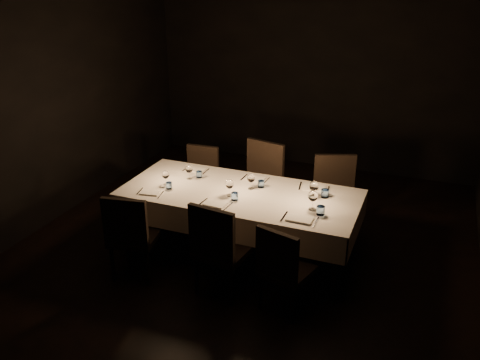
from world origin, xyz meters
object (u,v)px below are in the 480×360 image
at_px(chair_near_left, 131,233).
at_px(chair_far_right, 335,195).
at_px(chair_near_center, 219,246).
at_px(chair_far_center, 259,182).
at_px(dining_table, 240,198).
at_px(chair_far_left, 201,177).
at_px(chair_near_right, 282,266).

relative_size(chair_near_left, chair_far_right, 0.95).
distance_m(chair_near_center, chair_far_center, 1.53).
height_order(dining_table, chair_near_left, chair_near_left).
relative_size(chair_near_left, chair_far_left, 1.08).
distance_m(chair_far_left, chair_far_right, 1.73).
height_order(chair_far_left, chair_far_center, chair_far_center).
height_order(chair_near_right, chair_far_left, chair_near_right).
bearing_deg(chair_near_right, chair_near_center, 12.91).
bearing_deg(chair_near_center, chair_far_left, -51.74).
bearing_deg(dining_table, chair_near_center, -83.57).
bearing_deg(chair_far_left, chair_near_center, -62.31).
relative_size(dining_table, chair_near_left, 2.67).
distance_m(chair_near_right, chair_far_center, 1.74).
bearing_deg(chair_far_right, chair_near_center, -137.61).
bearing_deg(dining_table, chair_far_center, 93.63).
relative_size(chair_near_right, chair_far_center, 0.85).
distance_m(chair_near_center, chair_far_right, 1.73).
bearing_deg(chair_far_center, dining_table, -74.14).
bearing_deg(chair_near_center, chair_near_left, 10.78).
bearing_deg(chair_near_left, chair_near_center, 173.51).
relative_size(dining_table, chair_far_right, 2.54).
relative_size(dining_table, chair_near_center, 2.56).
bearing_deg(chair_near_center, chair_near_right, -175.76).
bearing_deg(chair_near_center, chair_far_center, -77.84).
height_order(chair_near_left, chair_far_center, chair_far_center).
bearing_deg(chair_far_left, chair_far_right, -4.33).
xyz_separation_m(dining_table, chair_far_right, (0.87, 0.78, -0.14)).
distance_m(chair_near_left, chair_near_right, 1.57).
bearing_deg(dining_table, chair_near_right, -47.65).
bearing_deg(chair_near_right, chair_far_left, -29.44).
bearing_deg(chair_near_left, chair_far_center, -126.88).
bearing_deg(dining_table, chair_far_left, 136.98).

